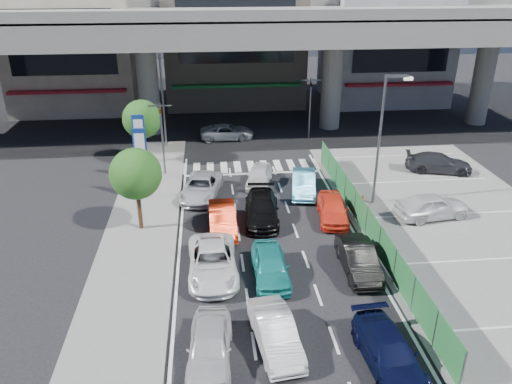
{
  "coord_description": "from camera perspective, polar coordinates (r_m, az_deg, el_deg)",
  "views": [
    {
      "loc": [
        -3.03,
        -21.18,
        13.6
      ],
      "look_at": [
        -0.51,
        4.12,
        1.98
      ],
      "focal_mm": 35.0,
      "sensor_mm": 36.0,
      "label": 1
    }
  ],
  "objects": [
    {
      "name": "building_center",
      "position": [
        54.58,
        -2.6,
        18.11
      ],
      "size": [
        14.0,
        10.9,
        15.0
      ],
      "color": "gray",
      "rests_on": "ground"
    },
    {
      "name": "signboard_far",
      "position": [
        34.16,
        -13.16,
        5.94
      ],
      "size": [
        0.8,
        0.14,
        4.7
      ],
      "color": "#595B60",
      "rests_on": "ground"
    },
    {
      "name": "parked_sedan_dgrey",
      "position": [
        37.92,
        20.15,
        3.16
      ],
      "size": [
        4.91,
        3.06,
        1.33
      ],
      "primitive_type": "imported",
      "rotation": [
        0.0,
        0.0,
        1.29
      ],
      "color": "#2A2B2F",
      "rests_on": "parking_lot"
    },
    {
      "name": "taxi_orange_left",
      "position": [
        27.87,
        -3.86,
        -3.09
      ],
      "size": [
        1.54,
        4.21,
        1.38
      ],
      "primitive_type": "imported",
      "rotation": [
        0.0,
        0.0,
        0.02
      ],
      "color": "red",
      "rests_on": "ground"
    },
    {
      "name": "tree_near",
      "position": [
        27.46,
        -13.58,
        2.01
      ],
      "size": [
        2.8,
        2.8,
        4.8
      ],
      "color": "#382314",
      "rests_on": "ground"
    },
    {
      "name": "ground",
      "position": [
        25.35,
        2.09,
        -7.9
      ],
      "size": [
        120.0,
        120.0,
        0.0
      ],
      "primitive_type": "plane",
      "color": "black",
      "rests_on": "ground"
    },
    {
      "name": "sedan_white_mid_left",
      "position": [
        24.08,
        -4.98,
        -7.96
      ],
      "size": [
        2.36,
        5.0,
        1.38
      ],
      "primitive_type": "imported",
      "rotation": [
        0.0,
        0.0,
        0.01
      ],
      "color": "white",
      "rests_on": "ground"
    },
    {
      "name": "minivan_navy_back",
      "position": [
        19.84,
        14.96,
        -17.26
      ],
      "size": [
        2.08,
        4.47,
        1.26
      ],
      "primitive_type": "imported",
      "rotation": [
        0.0,
        0.0,
        0.07
      ],
      "color": "black",
      "rests_on": "ground"
    },
    {
      "name": "parking_lot",
      "position": [
        30.3,
        22.7,
        -4.12
      ],
      "size": [
        12.0,
        28.0,
        0.06
      ],
      "primitive_type": "cube",
      "color": "slate",
      "rests_on": "ground"
    },
    {
      "name": "street_lamp_right",
      "position": [
        30.34,
        14.34,
        6.88
      ],
      "size": [
        1.65,
        0.22,
        8.0
      ],
      "color": "#595B60",
      "rests_on": "ground"
    },
    {
      "name": "signboard_near",
      "position": [
        31.29,
        -13.04,
        4.24
      ],
      "size": [
        0.8,
        0.14,
        4.7
      ],
      "color": "#595B60",
      "rests_on": "ground"
    },
    {
      "name": "parked_sedan_white",
      "position": [
        30.78,
        19.49,
        -1.51
      ],
      "size": [
        4.57,
        2.38,
        1.48
      ],
      "primitive_type": "imported",
      "rotation": [
        0.0,
        0.0,
        1.72
      ],
      "color": "silver",
      "rests_on": "parking_lot"
    },
    {
      "name": "hatch_black_mid_right",
      "position": [
        24.71,
        11.62,
        -7.5
      ],
      "size": [
        1.56,
        4.22,
        1.38
      ],
      "primitive_type": "imported",
      "rotation": [
        0.0,
        0.0,
        -0.02
      ],
      "color": "black",
      "rests_on": "ground"
    },
    {
      "name": "expressway",
      "position": [
        43.55,
        -1.75,
        18.18
      ],
      "size": [
        64.0,
        14.0,
        10.75
      ],
      "color": "slate",
      "rests_on": "ground"
    },
    {
      "name": "fence_run",
      "position": [
        26.88,
        13.14,
        -4.34
      ],
      "size": [
        0.16,
        22.0,
        1.8
      ],
      "primitive_type": null,
      "color": "#216130",
      "rests_on": "ground"
    },
    {
      "name": "sedan_white_front_mid",
      "position": [
        33.63,
        0.37,
        1.89
      ],
      "size": [
        2.33,
        3.99,
        1.28
      ],
      "primitive_type": "imported",
      "rotation": [
        0.0,
        0.0,
        -0.23
      ],
      "color": "silver",
      "rests_on": "ground"
    },
    {
      "name": "sidewalk_left",
      "position": [
        28.86,
        -12.94,
        -4.1
      ],
      "size": [
        4.0,
        30.0,
        0.12
      ],
      "primitive_type": "cube",
      "color": "slate",
      "rests_on": "ground"
    },
    {
      "name": "van_white_back_left",
      "position": [
        19.5,
        -5.31,
        -17.02
      ],
      "size": [
        1.91,
        4.16,
        1.38
      ],
      "primitive_type": "imported",
      "rotation": [
        0.0,
        0.0,
        -0.07
      ],
      "color": "beige",
      "rests_on": "ground"
    },
    {
      "name": "street_lamp_left",
      "position": [
        40.3,
        -10.45,
        11.51
      ],
      "size": [
        1.65,
        0.22,
        8.0
      ],
      "color": "#595B60",
      "rests_on": "ground"
    },
    {
      "name": "building_east",
      "position": [
        56.96,
        14.47,
        16.16
      ],
      "size": [
        12.0,
        10.9,
        12.0
      ],
      "color": "gray",
      "rests_on": "ground"
    },
    {
      "name": "wagon_silver_front_left",
      "position": [
        31.99,
        -6.29,
        0.55
      ],
      "size": [
        3.09,
        5.08,
        1.32
      ],
      "primitive_type": "imported",
      "rotation": [
        0.0,
        0.0,
        -0.2
      ],
      "color": "#BABBC3",
      "rests_on": "ground"
    },
    {
      "name": "taxi_orange_right",
      "position": [
        29.31,
        8.76,
        -1.88
      ],
      "size": [
        2.16,
        4.23,
        1.38
      ],
      "primitive_type": "imported",
      "rotation": [
        0.0,
        0.0,
        -0.13
      ],
      "color": "#F63A20",
      "rests_on": "ground"
    },
    {
      "name": "tree_far",
      "position": [
        37.42,
        -12.92,
        8.1
      ],
      "size": [
        2.8,
        2.8,
        4.8
      ],
      "color": "#382314",
      "rests_on": "ground"
    },
    {
      "name": "sedan_black_mid",
      "position": [
        28.93,
        0.66,
        -1.94
      ],
      "size": [
        2.34,
        4.9,
        1.38
      ],
      "primitive_type": "imported",
      "rotation": [
        0.0,
        0.0,
        -0.09
      ],
      "color": "black",
      "rests_on": "ground"
    },
    {
      "name": "taxi_teal_mid",
      "position": [
        23.75,
        1.66,
        -8.38
      ],
      "size": [
        1.64,
        4.05,
        1.38
      ],
      "primitive_type": "imported",
      "rotation": [
        0.0,
        0.0,
        0.0
      ],
      "color": "teal",
      "rests_on": "ground"
    },
    {
      "name": "kei_truck_front_right",
      "position": [
        32.47,
        5.46,
        1.02
      ],
      "size": [
        2.15,
        4.37,
        1.38
      ],
      "primitive_type": "imported",
      "rotation": [
        0.0,
        0.0,
        -0.17
      ],
      "color": "#4397BA",
      "rests_on": "ground"
    },
    {
      "name": "crossing_wagon_silver",
      "position": [
        42.78,
        -3.33,
        6.87
      ],
      "size": [
        4.53,
        2.1,
        1.26
      ],
      "primitive_type": "imported",
      "rotation": [
        0.0,
        0.0,
        1.57
      ],
      "color": "#B1B3BA",
      "rests_on": "ground"
    },
    {
      "name": "traffic_cone",
      "position": [
        31.36,
        12.08,
        -0.84
      ],
      "size": [
        0.47,
        0.47,
        0.75
      ],
      "primitive_type": "cone",
      "rotation": [
        0.0,
        0.0,
        0.26
      ],
      "color": "#D93E0C",
      "rests_on": "parking_lot"
    },
    {
      "name": "traffic_light_left",
      "position": [
        34.7,
        -10.8,
        7.96
      ],
      "size": [
        1.6,
        1.24,
        5.2
      ],
      "color": "#595B60",
      "rests_on": "ground"
    },
    {
      "name": "traffic_light_right",
      "position": [
        42.19,
        6.25,
        11.18
      ],
      "size": [
        1.6,
        1.24,
        5.2
      ],
      "color": "#595B60",
      "rests_on": "ground"
    },
    {
      "name": "hatch_white_back_mid",
      "position": [
        20.0,
        2.23,
        -15.76
      ],
      "size": [
        1.91,
        4.17,
        1.33
      ],
      "primitive_type": "imported",
      "rotation": [
        0.0,
        0.0,
        0.13
      ],
      "color": "silver",
      "rests_on": "ground"
    },
    {
      "name": "building_west",
      "position": [
        55.16,
        -20.02,
        15.76
      ],
      "size": [
        12.0,
        10.9,
        13.0
      ],
      "color": "gray",
      "rests_on": "ground"
    }
  ]
}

